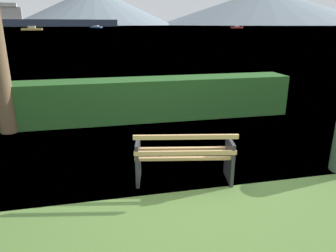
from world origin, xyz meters
The scene contains 9 objects.
ground_plane centered at (0.00, 0.00, 0.00)m, with size 1400.00×1400.00×0.00m, color #567A38.
water_surface centered at (0.00, 309.64, 0.00)m, with size 620.00×620.00×0.00m, color #7A99A8.
park_bench centered at (-0.01, -0.06, 0.42)m, with size 1.58×0.84×0.87m.
hedge_row centered at (0.00, 3.48, 0.52)m, with size 7.43×0.85×1.05m, color #285B23.
cargo_ship_large centered at (-44.24, 299.58, 5.16)m, with size 110.25×34.46×18.44m.
fishing_boat_near centered at (-0.28, 199.37, 0.52)m, with size 7.25×6.59×1.37m.
sailboat_mid centered at (74.84, 164.50, 0.54)m, with size 6.55×5.05×1.49m.
tender_far centered at (-24.35, 127.57, 0.57)m, with size 7.40×2.75×1.61m.
distant_hills centered at (92.87, 558.67, 28.62)m, with size 960.24×387.39×62.50m.
Camera 1 is at (-1.22, -4.36, 2.37)m, focal length 33.74 mm.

